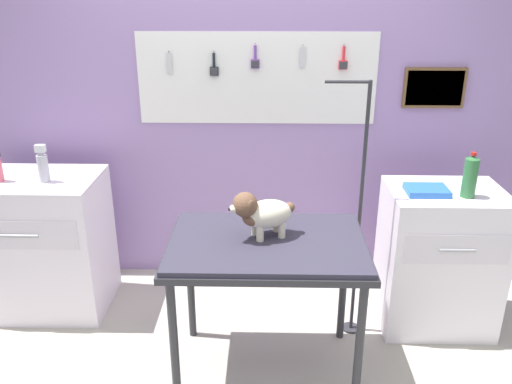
{
  "coord_description": "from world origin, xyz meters",
  "views": [
    {
      "loc": [
        0.12,
        -2.23,
        2.03
      ],
      "look_at": [
        0.06,
        0.16,
        1.08
      ],
      "focal_mm": 36.53,
      "sensor_mm": 36.0,
      "label": 1
    }
  ],
  "objects_px": {
    "grooming_table": "(267,253)",
    "cabinet_right": "(438,258)",
    "conditioner_bottle": "(43,166)",
    "soda_bottle": "(470,176)",
    "counter_left": "(43,244)",
    "grooming_arm": "(357,225)",
    "dog": "(261,213)"
  },
  "relations": [
    {
      "from": "grooming_table",
      "to": "soda_bottle",
      "type": "bearing_deg",
      "value": 18.94
    },
    {
      "from": "grooming_table",
      "to": "dog",
      "type": "distance_m",
      "value": 0.22
    },
    {
      "from": "soda_bottle",
      "to": "grooming_arm",
      "type": "bearing_deg",
      "value": -178.06
    },
    {
      "from": "conditioner_bottle",
      "to": "soda_bottle",
      "type": "height_order",
      "value": "soda_bottle"
    },
    {
      "from": "cabinet_right",
      "to": "grooming_arm",
      "type": "bearing_deg",
      "value": -168.1
    },
    {
      "from": "counter_left",
      "to": "dog",
      "type": "bearing_deg",
      "value": -21.92
    },
    {
      "from": "grooming_arm",
      "to": "grooming_table",
      "type": "bearing_deg",
      "value": -144.81
    },
    {
      "from": "dog",
      "to": "counter_left",
      "type": "relative_size",
      "value": 0.38
    },
    {
      "from": "grooming_table",
      "to": "conditioner_bottle",
      "type": "xyz_separation_m",
      "value": [
        -1.36,
        0.55,
        0.28
      ]
    },
    {
      "from": "soda_bottle",
      "to": "counter_left",
      "type": "bearing_deg",
      "value": 175.21
    },
    {
      "from": "grooming_arm",
      "to": "conditioner_bottle",
      "type": "height_order",
      "value": "grooming_arm"
    },
    {
      "from": "counter_left",
      "to": "soda_bottle",
      "type": "bearing_deg",
      "value": -4.79
    },
    {
      "from": "cabinet_right",
      "to": "dog",
      "type": "bearing_deg",
      "value": -157.65
    },
    {
      "from": "counter_left",
      "to": "soda_bottle",
      "type": "height_order",
      "value": "soda_bottle"
    },
    {
      "from": "grooming_table",
      "to": "conditioner_bottle",
      "type": "bearing_deg",
      "value": 157.95
    },
    {
      "from": "grooming_table",
      "to": "conditioner_bottle",
      "type": "height_order",
      "value": "conditioner_bottle"
    },
    {
      "from": "cabinet_right",
      "to": "conditioner_bottle",
      "type": "xyz_separation_m",
      "value": [
        -2.43,
        0.06,
        0.57
      ]
    },
    {
      "from": "conditioner_bottle",
      "to": "counter_left",
      "type": "bearing_deg",
      "value": 150.44
    },
    {
      "from": "counter_left",
      "to": "grooming_arm",
      "type": "bearing_deg",
      "value": -6.86
    },
    {
      "from": "grooming_table",
      "to": "cabinet_right",
      "type": "distance_m",
      "value": 1.21
    },
    {
      "from": "grooming_table",
      "to": "cabinet_right",
      "type": "relative_size",
      "value": 1.14
    },
    {
      "from": "dog",
      "to": "conditioner_bottle",
      "type": "bearing_deg",
      "value": 158.76
    },
    {
      "from": "grooming_table",
      "to": "soda_bottle",
      "type": "relative_size",
      "value": 3.89
    },
    {
      "from": "conditioner_bottle",
      "to": "soda_bottle",
      "type": "bearing_deg",
      "value": -3.58
    },
    {
      "from": "soda_bottle",
      "to": "dog",
      "type": "bearing_deg",
      "value": -163.04
    },
    {
      "from": "grooming_table",
      "to": "grooming_arm",
      "type": "xyz_separation_m",
      "value": [
        0.53,
        0.37,
        -0.0
      ]
    },
    {
      "from": "counter_left",
      "to": "cabinet_right",
      "type": "xyz_separation_m",
      "value": [
        2.54,
        -0.13,
        -0.01
      ]
    },
    {
      "from": "dog",
      "to": "cabinet_right",
      "type": "xyz_separation_m",
      "value": [
        1.1,
        0.45,
        -0.5
      ]
    },
    {
      "from": "conditioner_bottle",
      "to": "dog",
      "type": "bearing_deg",
      "value": -21.24
    },
    {
      "from": "grooming_arm",
      "to": "dog",
      "type": "xyz_separation_m",
      "value": [
        -0.56,
        -0.34,
        0.22
      ]
    },
    {
      "from": "grooming_table",
      "to": "soda_bottle",
      "type": "distance_m",
      "value": 1.25
    },
    {
      "from": "grooming_table",
      "to": "cabinet_right",
      "type": "xyz_separation_m",
      "value": [
        1.07,
        0.49,
        -0.28
      ]
    }
  ]
}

